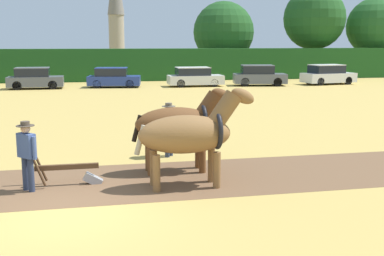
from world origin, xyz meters
TOP-DOWN VIEW (x-y plane):
  - ground_plane at (0.00, 0.00)m, footprint 240.00×240.00m
  - plowed_furrow_strip at (-1.35, 1.86)m, footprint 26.97×3.82m
  - hedgerow at (0.00, 32.74)m, footprint 68.27×1.21m
  - tree_left at (12.67, 36.54)m, footprint 5.88×5.88m
  - tree_center_left at (21.57, 35.56)m, footprint 6.03×6.03m
  - tree_center at (28.20, 35.54)m, footprint 5.78×5.78m
  - church_spire at (3.29, 63.12)m, footprint 2.47×2.47m
  - draft_horse_lead_left at (2.82, 1.25)m, footprint 2.93×0.98m
  - draft_horse_lead_right at (2.78, 2.61)m, footprint 2.74×0.94m
  - plow at (0.08, 1.88)m, footprint 1.71×0.47m
  - farmer_at_plow at (-0.90, 1.58)m, footprint 0.47×0.49m
  - farmer_beside_team at (2.75, 4.34)m, footprint 0.43×0.53m
  - parked_car_center_left at (-3.92, 26.92)m, footprint 3.97×1.88m
  - parked_car_center at (1.73, 27.05)m, footprint 4.06×2.24m
  - parked_car_center_right at (7.88, 26.67)m, footprint 4.22×1.91m
  - parked_car_right at (12.94, 26.37)m, footprint 4.27×2.37m
  - parked_car_far_right at (18.74, 26.41)m, footprint 4.47×2.47m

SIDE VIEW (x-z plane):
  - ground_plane at x=0.00m, z-range 0.00..0.00m
  - plowed_furrow_strip at x=-1.35m, z-range 0.00..0.01m
  - plow at x=0.08m, z-range -0.24..0.89m
  - parked_car_center_right at x=7.88m, z-range -0.03..1.44m
  - parked_car_center at x=1.73m, z-range -0.03..1.45m
  - parked_car_center_left at x=-3.92m, z-range -0.03..1.52m
  - parked_car_far_right at x=18.74m, z-range -0.04..1.55m
  - parked_car_right at x=12.94m, z-range -0.03..1.57m
  - farmer_beside_team at x=2.75m, z-range 0.12..1.74m
  - farmer_at_plow at x=-0.90m, z-range 0.13..1.76m
  - draft_horse_lead_left at x=2.82m, z-range 0.08..2.48m
  - draft_horse_lead_right at x=2.78m, z-range 0.15..2.42m
  - hedgerow at x=0.00m, z-range 0.00..2.79m
  - tree_left at x=12.67m, z-range 0.67..7.92m
  - tree_center at x=28.20m, z-range 0.98..8.75m
  - tree_center_left at x=21.57m, z-range 1.28..9.90m
  - church_spire at x=3.29m, z-range 0.37..16.39m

